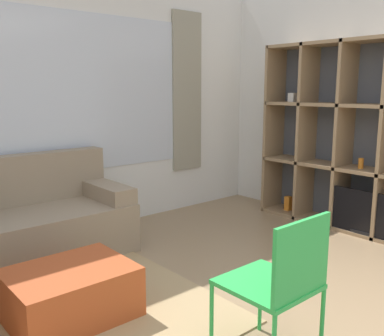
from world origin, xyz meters
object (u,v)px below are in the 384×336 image
(ottoman, at_px, (70,294))
(folding_chair, at_px, (281,278))
(couch_main, at_px, (5,229))
(shelving_unit, at_px, (367,141))

(ottoman, xyz_separation_m, folding_chair, (0.63, -1.21, 0.34))
(couch_main, relative_size, folding_chair, 2.43)
(shelving_unit, distance_m, couch_main, 3.57)
(couch_main, xyz_separation_m, folding_chair, (0.66, -2.38, 0.20))
(shelving_unit, relative_size, couch_main, 1.14)
(shelving_unit, relative_size, ottoman, 3.08)
(couch_main, bearing_deg, ottoman, -88.29)
(couch_main, height_order, ottoman, couch_main)
(shelving_unit, bearing_deg, couch_main, 154.27)
(shelving_unit, height_order, couch_main, shelving_unit)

